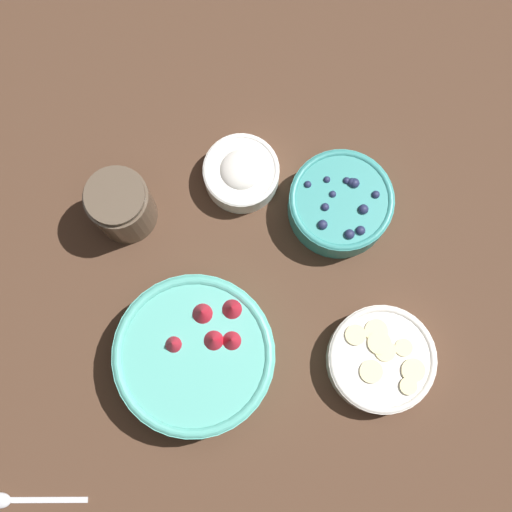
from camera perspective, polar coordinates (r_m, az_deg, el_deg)
The scene contains 7 objects.
ground_plane at distance 1.05m, azimuth -1.33°, elevation -5.83°, with size 4.00×4.00×0.00m, color #4C3323.
bowl_strawberries at distance 1.01m, azimuth -4.87°, elevation -7.92°, with size 0.22×0.22×0.09m.
bowl_blueberries at distance 1.05m, azimuth 6.77°, elevation 4.19°, with size 0.15×0.15×0.07m.
bowl_bananas at distance 1.03m, azimuth 9.99°, elevation -8.15°, with size 0.15×0.15×0.04m.
bowl_cream at distance 1.07m, azimuth -1.18°, elevation 6.68°, with size 0.11×0.11×0.05m.
jar_chocolate at distance 1.05m, azimuth -10.69°, elevation 3.94°, with size 0.09×0.09×0.11m.
spoon at distance 1.10m, azimuth -18.47°, elevation -18.05°, with size 0.03×0.14×0.01m.
Camera 1 is at (-0.10, -0.03, 1.04)m, focal length 50.00 mm.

